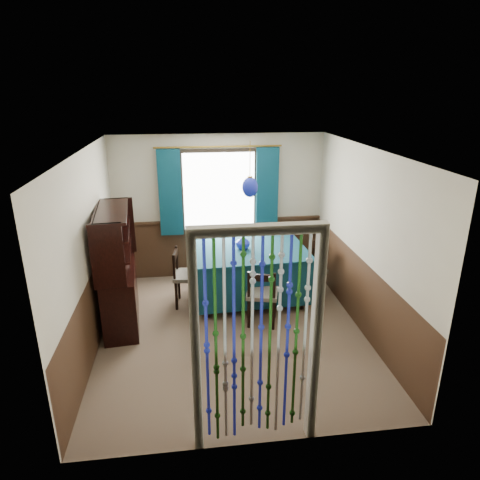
{
  "coord_description": "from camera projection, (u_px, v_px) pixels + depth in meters",
  "views": [
    {
      "loc": [
        -0.57,
        -5.15,
        3.22
      ],
      "look_at": [
        0.19,
        0.61,
        1.13
      ],
      "focal_mm": 32.0,
      "sensor_mm": 36.0,
      "label": 1
    }
  ],
  "objects": [
    {
      "name": "wainscot_front",
      "position": [
        256.0,
        400.0,
        3.94
      ],
      "size": [
        3.6,
        0.0,
        3.6
      ],
      "primitive_type": "plane",
      "rotation": [
        -1.57,
        0.0,
        0.0
      ],
      "color": "#392315",
      "rests_on": "ground"
    },
    {
      "name": "wainscot_right",
      "position": [
        358.0,
        292.0,
        6.01
      ],
      "size": [
        0.0,
        4.0,
        4.0
      ],
      "primitive_type": "plane",
      "rotation": [
        1.57,
        0.0,
        -1.57
      ],
      "color": "#392315",
      "rests_on": "ground"
    },
    {
      "name": "wall_back",
      "position": [
        219.0,
        207.0,
        7.41
      ],
      "size": [
        3.6,
        0.0,
        3.6
      ],
      "primitive_type": "plane",
      "rotation": [
        1.57,
        0.0,
        0.0
      ],
      "color": "#BBB299",
      "rests_on": "ground"
    },
    {
      "name": "floor",
      "position": [
        233.0,
        332.0,
        5.96
      ],
      "size": [
        4.0,
        4.0,
        0.0
      ],
      "primitive_type": "plane",
      "color": "brown",
      "rests_on": "ground"
    },
    {
      "name": "vase_table",
      "position": [
        243.0,
        242.0,
        6.58
      ],
      "size": [
        0.24,
        0.24,
        0.21
      ],
      "primitive_type": "imported",
      "rotation": [
        0.0,
        0.0,
        0.21
      ],
      "color": "#16219A",
      "rests_on": "dining_table"
    },
    {
      "name": "wall_right",
      "position": [
        365.0,
        242.0,
        5.76
      ],
      "size": [
        0.0,
        4.0,
        4.0
      ],
      "primitive_type": "plane",
      "rotation": [
        1.57,
        0.0,
        -1.57
      ],
      "color": "#BBB299",
      "rests_on": "ground"
    },
    {
      "name": "sideboard",
      "position": [
        119.0,
        285.0,
        6.01
      ],
      "size": [
        0.57,
        1.33,
        1.69
      ],
      "rotation": [
        0.0,
        0.0,
        0.1
      ],
      "color": "black",
      "rests_on": "floor"
    },
    {
      "name": "chair_left",
      "position": [
        186.0,
        276.0,
        6.57
      ],
      "size": [
        0.47,
        0.49,
        0.9
      ],
      "rotation": [
        0.0,
        0.0,
        -1.67
      ],
      "color": "black",
      "rests_on": "floor"
    },
    {
      "name": "wall_left",
      "position": [
        88.0,
        255.0,
        5.32
      ],
      "size": [
        0.0,
        4.0,
        4.0
      ],
      "primitive_type": "plane",
      "rotation": [
        1.57,
        0.0,
        1.57
      ],
      "color": "#BBB299",
      "rests_on": "ground"
    },
    {
      "name": "chair_far",
      "position": [
        237.0,
        256.0,
        7.35
      ],
      "size": [
        0.51,
        0.49,
        0.91
      ],
      "rotation": [
        0.0,
        0.0,
        3.3
      ],
      "color": "black",
      "rests_on": "floor"
    },
    {
      "name": "wall_front",
      "position": [
        258.0,
        330.0,
        3.67
      ],
      "size": [
        3.6,
        0.0,
        3.6
      ],
      "primitive_type": "plane",
      "rotation": [
        -1.57,
        0.0,
        0.0
      ],
      "color": "#BBB299",
      "rests_on": "ground"
    },
    {
      "name": "doorway",
      "position": [
        256.0,
        346.0,
        3.8
      ],
      "size": [
        1.16,
        0.12,
        2.18
      ],
      "primitive_type": null,
      "color": "silver",
      "rests_on": "ground"
    },
    {
      "name": "chair_right",
      "position": [
        311.0,
        269.0,
        6.84
      ],
      "size": [
        0.52,
        0.54,
        0.88
      ],
      "rotation": [
        0.0,
        0.0,
        1.87
      ],
      "color": "black",
      "rests_on": "floor"
    },
    {
      "name": "dining_table",
      "position": [
        249.0,
        271.0,
        6.71
      ],
      "size": [
        1.83,
        1.31,
        0.85
      ],
      "rotation": [
        0.0,
        0.0,
        0.05
      ],
      "color": "#0C3240",
      "rests_on": "floor"
    },
    {
      "name": "wainscot_left",
      "position": [
        97.0,
        308.0,
        5.58
      ],
      "size": [
        0.0,
        4.0,
        4.0
      ],
      "primitive_type": "plane",
      "rotation": [
        1.57,
        0.0,
        1.57
      ],
      "color": "#392315",
      "rests_on": "ground"
    },
    {
      "name": "ceiling",
      "position": [
        231.0,
        150.0,
        5.12
      ],
      "size": [
        4.0,
        4.0,
        0.0
      ],
      "primitive_type": "plane",
      "rotation": [
        3.14,
        0.0,
        0.0
      ],
      "color": "silver",
      "rests_on": "ground"
    },
    {
      "name": "chair_near",
      "position": [
        262.0,
        295.0,
        6.01
      ],
      "size": [
        0.52,
        0.5,
        0.87
      ],
      "rotation": [
        0.0,
        0.0,
        -0.26
      ],
      "color": "black",
      "rests_on": "floor"
    },
    {
      "name": "pendant_lamp",
      "position": [
        250.0,
        187.0,
        6.25
      ],
      "size": [
        0.24,
        0.24,
        0.81
      ],
      "color": "olive",
      "rests_on": "ceiling"
    },
    {
      "name": "window",
      "position": [
        219.0,
        191.0,
        7.26
      ],
      "size": [
        1.32,
        0.12,
        1.42
      ],
      "primitive_type": "cube",
      "color": "black",
      "rests_on": "wall_back"
    },
    {
      "name": "bowl_shelf",
      "position": [
        116.0,
        253.0,
        5.56
      ],
      "size": [
        0.25,
        0.25,
        0.05
      ],
      "primitive_type": "imported",
      "rotation": [
        0.0,
        0.0,
        0.14
      ],
      "color": "beige",
      "rests_on": "sideboard"
    },
    {
      "name": "wainscot_back",
      "position": [
        220.0,
        248.0,
        7.64
      ],
      "size": [
        3.6,
        0.0,
        3.6
      ],
      "primitive_type": "plane",
      "rotation": [
        1.57,
        0.0,
        0.0
      ],
      "color": "#392315",
      "rests_on": "ground"
    },
    {
      "name": "vase_sideboard",
      "position": [
        123.0,
        257.0,
        6.1
      ],
      "size": [
        0.22,
        0.22,
        0.17
      ],
      "primitive_type": "imported",
      "rotation": [
        0.0,
        0.0,
        0.39
      ],
      "color": "beige",
      "rests_on": "sideboard"
    }
  ]
}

